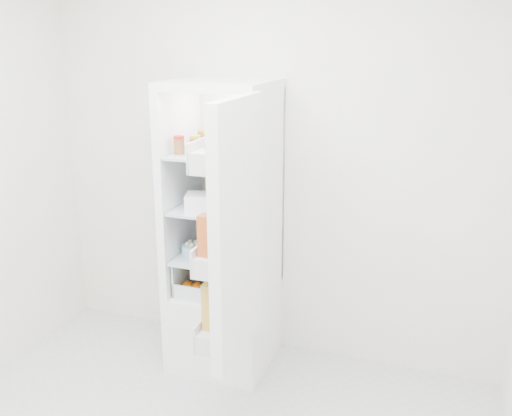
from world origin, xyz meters
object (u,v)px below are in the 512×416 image
at_px(red_cabbage, 225,246).
at_px(fridge_door, 232,236).
at_px(mushroom_bowl, 193,250).
at_px(refrigerator, 227,262).

xyz_separation_m(red_cabbage, fridge_door, (0.25, -0.49, 0.26)).
relative_size(mushroom_bowl, fridge_door, 0.10).
xyz_separation_m(refrigerator, fridge_door, (0.31, -0.64, 0.43)).
distance_m(red_cabbage, mushroom_bowl, 0.23).
xyz_separation_m(refrigerator, red_cabbage, (0.05, -0.15, 0.17)).
xyz_separation_m(red_cabbage, mushroom_bowl, (-0.22, 0.01, -0.06)).
height_order(red_cabbage, fridge_door, fridge_door).
distance_m(refrigerator, mushroom_bowl, 0.25).
bearing_deg(mushroom_bowl, fridge_door, -46.55).
xyz_separation_m(mushroom_bowl, fridge_door, (0.47, -0.50, 0.31)).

